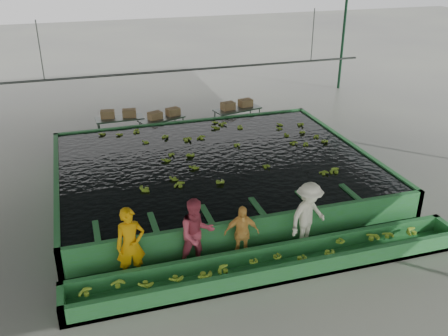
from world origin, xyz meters
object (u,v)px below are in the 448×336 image
object	(u,v)px
box_stack_right	(237,108)
sorting_trough	(275,264)
worker_a	(131,245)
packing_table_mid	(162,128)
packing_table_right	(237,119)
packing_table_left	(120,128)
worker_b	(197,234)
box_stack_mid	(164,117)
flotation_tank	(215,171)
worker_c	(242,233)
worker_d	(308,216)
box_stack_left	(119,117)

from	to	relation	value
box_stack_right	sorting_trough	bearing A→B (deg)	-103.51
worker_a	packing_table_mid	world-z (taller)	worker_a
packing_table_right	packing_table_left	bearing A→B (deg)	175.39
sorting_trough	worker_b	size ratio (longest dim) A/B	5.36
packing_table_left	box_stack_right	bearing A→B (deg)	-3.63
packing_table_right	box_stack_mid	size ratio (longest dim) A/B	1.46
sorting_trough	box_stack_mid	xyz separation A→B (m)	(-0.72, 9.89, 0.58)
flotation_tank	packing_table_left	distance (m)	5.72
packing_table_left	packing_table_mid	xyz separation A→B (m)	(1.61, -0.47, -0.01)
sorting_trough	box_stack_mid	size ratio (longest dim) A/B	7.37
sorting_trough	flotation_tank	bearing A→B (deg)	90.00
sorting_trough	packing_table_left	bearing A→B (deg)	103.52
worker_a	worker_b	bearing A→B (deg)	-3.48
flotation_tank	packing_table_left	size ratio (longest dim) A/B	5.30
worker_b	box_stack_mid	size ratio (longest dim) A/B	1.37
worker_c	worker_d	size ratio (longest dim) A/B	0.81
flotation_tank	worker_b	size ratio (longest dim) A/B	5.36
sorting_trough	packing_table_mid	world-z (taller)	packing_table_mid
packing_table_mid	box_stack_right	size ratio (longest dim) A/B	1.29
flotation_tank	worker_d	size ratio (longest dim) A/B	5.39
packing_table_mid	box_stack_left	xyz separation A→B (m)	(-1.63, 0.55, 0.45)
flotation_tank	sorting_trough	size ratio (longest dim) A/B	1.00
box_stack_mid	box_stack_right	size ratio (longest dim) A/B	0.96
worker_b	box_stack_right	distance (m)	10.04
sorting_trough	worker_d	size ratio (longest dim) A/B	5.39
sorting_trough	box_stack_left	bearing A→B (deg)	103.55
worker_a	packing_table_right	distance (m)	10.72
worker_b	packing_table_left	size ratio (longest dim) A/B	0.99
packing_table_left	box_stack_left	bearing A→B (deg)	106.80
packing_table_left	packing_table_mid	world-z (taller)	packing_table_left
sorting_trough	packing_table_mid	bearing A→B (deg)	95.02
worker_a	worker_b	xyz separation A→B (m)	(1.58, 0.00, -0.01)
packing_table_left	packing_table_right	xyz separation A→B (m)	(4.86, -0.39, 0.02)
box_stack_mid	worker_a	bearing A→B (deg)	-105.79
box_stack_right	packing_table_mid	bearing A→B (deg)	-177.15
worker_c	packing_table_left	size ratio (longest dim) A/B	0.79
worker_c	box_stack_left	distance (m)	9.73
packing_table_right	sorting_trough	bearing A→B (deg)	-103.61
box_stack_mid	box_stack_left	bearing A→B (deg)	165.58
flotation_tank	worker_b	xyz separation A→B (m)	(-1.72, -4.30, 0.48)
packing_table_right	box_stack_mid	distance (m)	3.14
worker_d	worker_a	bearing A→B (deg)	156.71
sorting_trough	box_stack_left	xyz separation A→B (m)	(-2.49, 10.34, 0.61)
flotation_tank	packing_table_left	xyz separation A→B (m)	(-2.47, 5.16, -0.02)
packing_table_left	box_stack_right	distance (m)	4.89
sorting_trough	box_stack_mid	bearing A→B (deg)	94.19
sorting_trough	packing_table_left	distance (m)	10.56
worker_b	packing_table_mid	world-z (taller)	worker_b
packing_table_left	packing_table_right	world-z (taller)	packing_table_right
packing_table_mid	packing_table_right	world-z (taller)	packing_table_right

